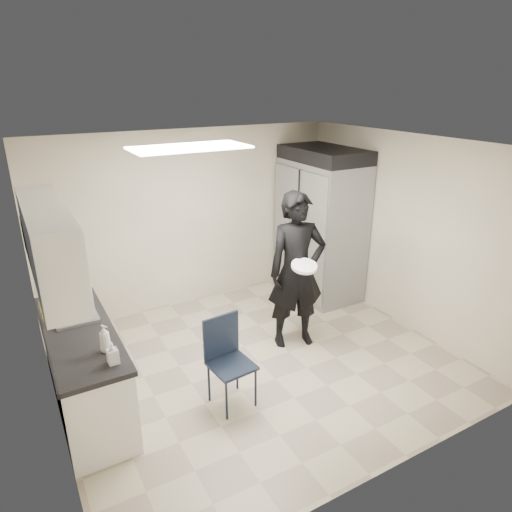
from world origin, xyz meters
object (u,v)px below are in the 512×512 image
commercial_fridge (320,230)px  man_tuxedo (297,271)px  folding_chair (232,366)px  lower_counter (85,370)px

commercial_fridge → man_tuxedo: commercial_fridge is taller
commercial_fridge → man_tuxedo: (-1.19, -1.09, -0.05)m
commercial_fridge → folding_chair: size_ratio=2.23×
lower_counter → folding_chair: (1.33, -0.72, 0.04)m
lower_counter → commercial_fridge: 3.98m
man_tuxedo → lower_counter: bearing=-165.9°
man_tuxedo → commercial_fridge: bearing=57.2°
lower_counter → man_tuxedo: (2.59, -0.02, 0.57)m
folding_chair → man_tuxedo: man_tuxedo is taller
lower_counter → folding_chair: bearing=-28.5°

